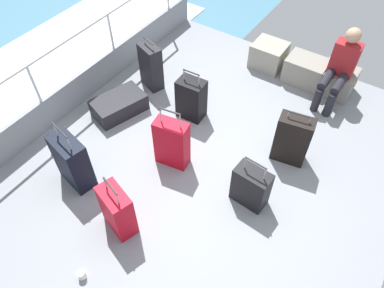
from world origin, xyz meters
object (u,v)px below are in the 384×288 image
Objects in this scene: suitcase_4 at (72,162)px; paper_cup at (82,275)px; suitcase_2 at (117,211)px; suitcase_5 at (251,187)px; suitcase_0 at (191,99)px; cargo_crate_1 at (305,71)px; passenger_seated at (340,67)px; suitcase_6 at (151,67)px; cargo_crate_0 at (269,55)px; suitcase_3 at (292,139)px; suitcase_1 at (119,105)px; cargo_crate_2 at (336,81)px; suitcase_7 at (172,143)px.

suitcase_4 is 1.26m from paper_cup.
suitcase_5 is at bearing 46.53° from suitcase_2.
suitcase_0 is 2.55m from paper_cup.
cargo_crate_1 is at bearing 64.63° from suitcase_4.
suitcase_5 is at bearing 61.01° from paper_cup.
suitcase_0 is 0.86× the size of suitcase_4.
suitcase_0 is at bearing -123.04° from cargo_crate_1.
paper_cup is (-1.12, -3.94, -0.51)m from passenger_seated.
passenger_seated is 2.64m from suitcase_6.
passenger_seated is at bearing 74.18° from paper_cup.
cargo_crate_1 is 2.31m from suitcase_6.
passenger_seated reaches higher than cargo_crate_0.
cargo_crate_0 is 5.32× the size of paper_cup.
cargo_crate_0 is 0.69× the size of suitcase_3.
suitcase_1 is at bearing -140.84° from passenger_seated.
suitcase_3 reaches higher than cargo_crate_0.
passenger_seated is at bearing 39.16° from suitcase_1.
suitcase_5 is (-0.16, -2.40, 0.07)m from cargo_crate_2.
suitcase_1 is at bearing 172.44° from suitcase_5.
cargo_crate_0 is 3.48m from suitcase_2.
passenger_seated is 1.37× the size of suitcase_6.
suitcase_7 reaches higher than paper_cup.
passenger_seated is 10.74× the size of paper_cup.
cargo_crate_0 is 0.50× the size of passenger_seated.
suitcase_0 reaches higher than cargo_crate_0.
passenger_seated is 1.41m from suitcase_3.
paper_cup is (0.05, -0.66, -0.25)m from suitcase_2.
passenger_seated reaches higher than suitcase_7.
paper_cup is (-0.95, -1.72, -0.21)m from suitcase_5.
passenger_seated is 1.40× the size of suitcase_2.
cargo_crate_2 is 5.27× the size of paper_cup.
suitcase_2 is (-0.70, -3.42, 0.11)m from cargo_crate_1.
suitcase_4 reaches higher than suitcase_3.
cargo_crate_1 is 0.70× the size of suitcase_7.
suitcase_6 is 3.00m from paper_cup.
cargo_crate_2 is 0.60× the size of suitcase_4.
suitcase_0 is 1.54m from suitcase_5.
passenger_seated reaches higher than suitcase_4.
passenger_seated reaches higher than suitcase_3.
suitcase_3 reaches higher than suitcase_5.
suitcase_6 is (-1.87, -1.35, 0.15)m from cargo_crate_1.
suitcase_5 is at bearing -24.87° from suitcase_6.
suitcase_1 is 2.23m from suitcase_5.
suitcase_7 is at bearing -144.14° from suitcase_3.
suitcase_3 is at bearing 59.35° from suitcase_2.
cargo_crate_2 reaches higher than suitcase_1.
cargo_crate_0 is at bearing 88.85° from suitcase_2.
cargo_crate_0 is 0.65× the size of suitcase_1.
cargo_crate_2 is 0.70× the size of suitcase_0.
passenger_seated is at bearing 70.36° from suitcase_2.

